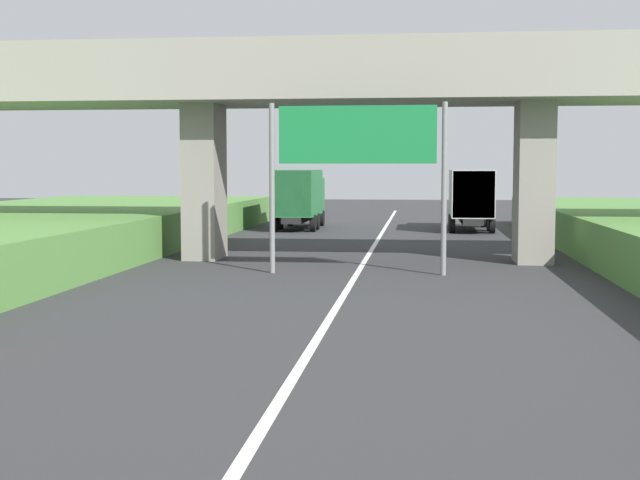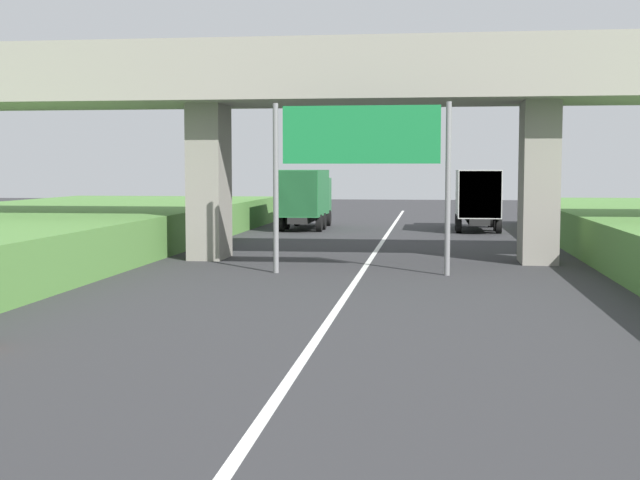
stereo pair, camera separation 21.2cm
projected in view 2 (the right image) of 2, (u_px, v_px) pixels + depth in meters
The scene contains 5 objects.
lane_centre_stripe at pixel (354, 283), 26.68m from camera, with size 0.20×93.37×0.01m, color white.
overpass_bridge at pixel (370, 97), 32.77m from camera, with size 40.00×4.80×8.16m.
overhead_highway_sign at pixel (361, 147), 28.62m from camera, with size 5.88×0.18×5.66m.
truck_green at pixel (306, 196), 50.74m from camera, with size 2.44×7.30×3.44m.
truck_white at pixel (477, 196), 49.42m from camera, with size 2.44×7.30×3.44m.
Camera 2 is at (2.31, 0.28, 3.49)m, focal length 48.90 mm.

